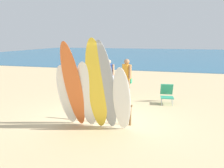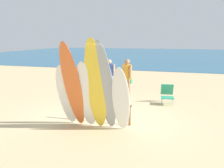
% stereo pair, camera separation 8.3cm
% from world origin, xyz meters
% --- Properties ---
extents(ground, '(60.00, 60.00, 0.00)m').
position_xyz_m(ground, '(0.00, 14.00, 0.00)').
color(ground, tan).
extents(ocean_water, '(60.00, 40.00, 0.02)m').
position_xyz_m(ocean_water, '(0.00, 32.13, 0.01)').
color(ocean_water, '#235B7F').
rests_on(ocean_water, ground).
extents(surfboard_rack, '(2.05, 0.07, 0.65)m').
position_xyz_m(surfboard_rack, '(0.00, 0.00, 0.49)').
color(surfboard_rack, brown).
rests_on(surfboard_rack, ground).
extents(surfboard_white_0, '(0.54, 0.77, 1.92)m').
position_xyz_m(surfboard_white_0, '(-0.82, -0.61, 0.96)').
color(surfboard_white_0, white).
rests_on(surfboard_white_0, ground).
extents(surfboard_orange_1, '(0.54, 1.18, 2.57)m').
position_xyz_m(surfboard_orange_1, '(-0.49, -0.86, 1.29)').
color(surfboard_orange_1, orange).
rests_on(surfboard_orange_1, ground).
extents(surfboard_white_2, '(0.61, 0.90, 2.04)m').
position_xyz_m(surfboard_white_2, '(-0.14, -0.69, 1.02)').
color(surfboard_white_2, white).
rests_on(surfboard_white_2, ground).
extents(surfboard_yellow_3, '(0.65, 1.05, 2.65)m').
position_xyz_m(surfboard_yellow_3, '(0.18, -0.80, 1.33)').
color(surfboard_yellow_3, yellow).
rests_on(surfboard_yellow_3, ground).
extents(surfboard_grey_4, '(0.62, 1.08, 2.61)m').
position_xyz_m(surfboard_grey_4, '(0.43, -0.76, 1.30)').
color(surfboard_grey_4, '#999EA3').
rests_on(surfboard_grey_4, ground).
extents(surfboard_white_5, '(0.53, 0.81, 1.92)m').
position_xyz_m(surfboard_white_5, '(0.86, -0.68, 0.96)').
color(surfboard_white_5, white).
rests_on(surfboard_white_5, ground).
extents(beachgoer_strolling, '(0.47, 0.52, 1.73)m').
position_xyz_m(beachgoer_strolling, '(0.13, 3.29, 1.00)').
color(beachgoer_strolling, '#9E704C').
rests_on(beachgoer_strolling, ground).
extents(beachgoer_photographing, '(0.59, 0.30, 1.61)m').
position_xyz_m(beachgoer_photographing, '(-0.97, 4.20, 0.93)').
color(beachgoer_photographing, tan).
rests_on(beachgoer_photographing, ground).
extents(beach_chair_red, '(0.59, 0.79, 0.79)m').
position_xyz_m(beach_chair_red, '(1.91, 2.83, 0.42)').
color(beach_chair_red, '#B7B7BC').
rests_on(beach_chair_red, ground).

